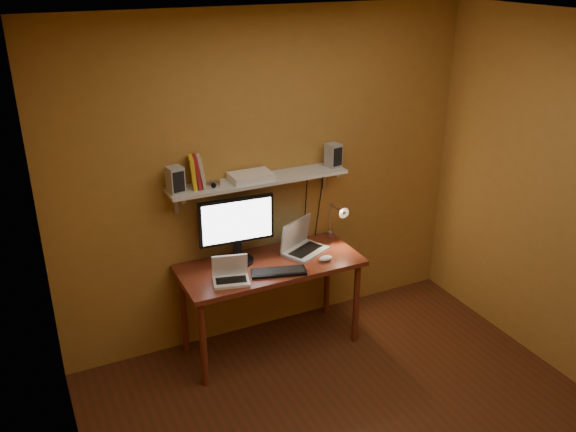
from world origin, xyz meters
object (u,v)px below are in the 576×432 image
laptop (301,243)px  shelf_camera (213,184)px  desk (270,273)px  speaker_left (175,180)px  netbook (231,274)px  mouse (326,258)px  speaker_right (333,155)px  wall_shelf (259,180)px  router (251,176)px  monitor (237,227)px  desk_lamp (338,217)px  keyboard (279,272)px

laptop → shelf_camera: shelf_camera is taller
desk → speaker_left: bearing=164.4°
desk → netbook: netbook is taller
mouse → speaker_right: bearing=54.2°
wall_shelf → router: size_ratio=4.47×
speaker_left → shelf_camera: bearing=-18.0°
mouse → shelf_camera: 1.05m
monitor → desk_lamp: monitor is taller
speaker_left → router: speaker_left is taller
speaker_left → wall_shelf: bearing=-8.6°
laptop → mouse: (0.09, -0.24, -0.05)m
monitor → speaker_right: size_ratio=3.10×
laptop → desk_lamp: bearing=-20.2°
mouse → router: (-0.46, 0.34, 0.63)m
mouse → speaker_left: bearing=161.7°
netbook → speaker_left: bearing=146.8°
wall_shelf → monitor: size_ratio=2.42×
monitor → speaker_left: size_ratio=3.05×
monitor → mouse: (0.62, -0.28, -0.27)m
desk_lamp → speaker_right: speaker_right is taller
desk → desk_lamp: bearing=10.8°
keyboard → router: 0.74m
netbook → speaker_left: (-0.27, 0.30, 0.67)m
monitor → netbook: bearing=-117.2°
speaker_left → router: bearing=-8.6°
speaker_right → desk: bearing=-174.8°
desk → router: 0.76m
laptop → netbook: 0.71m
monitor → router: bearing=26.2°
laptop → mouse: size_ratio=3.83×
mouse → speaker_left: speaker_left is taller
mouse → desk_lamp: 0.42m
netbook → mouse: bearing=12.4°
desk_lamp → laptop: bearing=-174.0°
wall_shelf → desk_lamp: size_ratio=3.73×
speaker_right → router: 0.70m
desk → speaker_right: size_ratio=7.49×
desk → router: bearing=108.1°
speaker_right → keyboard: bearing=-162.2°
desk → desk_lamp: 0.73m
netbook → speaker_left: speaker_left is taller
wall_shelf → netbook: 0.74m
monitor → laptop: bearing=-0.5°
keyboard → desk_lamp: bearing=40.6°
netbook → speaker_right: (1.01, 0.31, 0.66)m
monitor → mouse: 0.73m
netbook → speaker_right: size_ratio=1.58×
mouse → laptop: bearing=110.8°
laptop → speaker_left: 1.15m
laptop → speaker_right: size_ratio=2.22×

